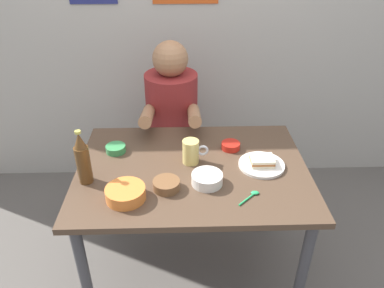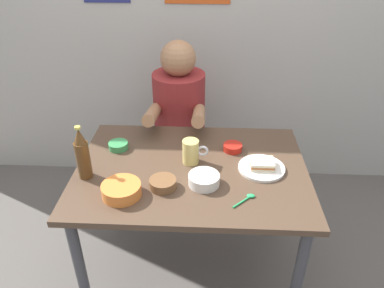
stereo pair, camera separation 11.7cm
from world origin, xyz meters
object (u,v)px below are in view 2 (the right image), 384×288
at_px(dining_table, 192,183).
at_px(plate_orange, 262,168).
at_px(stool, 180,161).
at_px(beer_mug, 191,152).
at_px(condiment_bowl_brown, 163,183).
at_px(beer_bottle, 82,155).
at_px(person_seated, 179,106).
at_px(sandwich, 262,164).

distance_m(dining_table, plate_orange, 0.35).
bearing_deg(stool, beer_mug, -79.88).
height_order(stool, condiment_bowl_brown, condiment_bowl_brown).
bearing_deg(stool, beer_bottle, -117.27).
xyz_separation_m(dining_table, beer_mug, (-0.00, 0.04, 0.15)).
distance_m(person_seated, beer_mug, 0.58).
bearing_deg(sandwich, condiment_bowl_brown, -160.73).
bearing_deg(beer_mug, condiment_bowl_brown, -119.30).
bearing_deg(plate_orange, sandwich, 90.00).
xyz_separation_m(beer_bottle, condiment_bowl_brown, (0.36, -0.06, -0.10)).
height_order(beer_bottle, condiment_bowl_brown, beer_bottle).
xyz_separation_m(plate_orange, sandwich, (0.00, 0.00, 0.02)).
relative_size(dining_table, plate_orange, 5.00).
xyz_separation_m(beer_mug, beer_bottle, (-0.48, -0.14, 0.06)).
distance_m(person_seated, beer_bottle, 0.81).
bearing_deg(beer_mug, plate_orange, -7.86).
xyz_separation_m(person_seated, sandwich, (0.44, -0.62, 0.01)).
relative_size(stool, sandwich, 4.09).
bearing_deg(stool, person_seated, -90.00).
bearing_deg(sandwich, person_seated, 125.40).
distance_m(stool, condiment_bowl_brown, 0.89).
distance_m(stool, beer_mug, 0.75).
height_order(person_seated, beer_bottle, person_seated).
relative_size(dining_table, stool, 2.44).
relative_size(stool, beer_bottle, 1.72).
xyz_separation_m(stool, person_seated, (0.00, -0.01, 0.42)).
bearing_deg(person_seated, plate_orange, -54.60).
relative_size(sandwich, beer_bottle, 0.42).
xyz_separation_m(person_seated, plate_orange, (0.44, -0.62, -0.02)).
xyz_separation_m(person_seated, condiment_bowl_brown, (-0.01, -0.78, -0.00)).
distance_m(stool, plate_orange, 0.87).
height_order(plate_orange, sandwich, sandwich).
height_order(sandwich, beer_mug, beer_mug).
xyz_separation_m(plate_orange, condiment_bowl_brown, (-0.45, -0.16, 0.02)).
bearing_deg(person_seated, beer_mug, -79.68).
bearing_deg(beer_mug, stool, 100.12).
height_order(dining_table, beer_bottle, beer_bottle).
bearing_deg(stool, condiment_bowl_brown, -90.73).
distance_m(dining_table, sandwich, 0.36).
height_order(dining_table, sandwich, sandwich).
bearing_deg(plate_orange, dining_table, 179.70).
bearing_deg(beer_bottle, plate_orange, 6.53).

